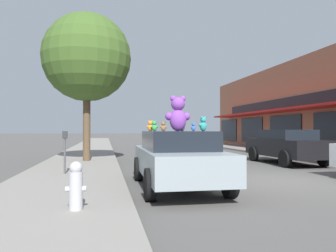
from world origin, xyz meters
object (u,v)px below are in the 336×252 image
(parked_car_far_center, at_px, (286,145))
(fire_hydrant, at_px, (76,186))
(teddy_bear_giant, at_px, (178,114))
(teddy_bear_teal, at_px, (203,124))
(teddy_bear_blue, at_px, (193,127))
(teddy_bear_brown, at_px, (163,127))
(plush_art_car, at_px, (177,157))
(teddy_bear_white, at_px, (182,125))
(street_tree, at_px, (87,58))
(teddy_bear_green, at_px, (154,126))
(parking_meter, at_px, (65,147))
(teddy_bear_orange, at_px, (150,126))

(parked_car_far_center, height_order, fire_hydrant, parked_car_far_center)
(teddy_bear_giant, xyz_separation_m, teddy_bear_teal, (0.57, -0.28, -0.25))
(teddy_bear_blue, bearing_deg, parked_car_far_center, -169.42)
(teddy_bear_brown, height_order, parked_car_far_center, teddy_bear_brown)
(fire_hydrant, bearing_deg, plush_art_car, 46.42)
(teddy_bear_white, xyz_separation_m, street_tree, (-2.77, 5.85, 2.93))
(teddy_bear_green, distance_m, teddy_bear_white, 0.73)
(teddy_bear_teal, height_order, parked_car_far_center, teddy_bear_teal)
(fire_hydrant, bearing_deg, teddy_bear_brown, 53.54)
(teddy_bear_blue, height_order, street_tree, street_tree)
(teddy_bear_teal, bearing_deg, parking_meter, -63.94)
(teddy_bear_green, bearing_deg, parked_car_far_center, -129.75)
(teddy_bear_teal, relative_size, fire_hydrant, 0.46)
(teddy_bear_brown, bearing_deg, teddy_bear_white, -150.13)
(teddy_bear_giant, bearing_deg, fire_hydrant, 46.20)
(teddy_bear_brown, xyz_separation_m, parked_car_far_center, (6.08, 4.55, -0.73))
(teddy_bear_green, bearing_deg, teddy_bear_giant, 154.74)
(plush_art_car, bearing_deg, teddy_bear_teal, -13.42)
(teddy_bear_orange, bearing_deg, teddy_bear_giant, 159.31)
(teddy_bear_giant, distance_m, teddy_bear_orange, 0.89)
(teddy_bear_orange, bearing_deg, teddy_bear_brown, 143.83)
(teddy_bear_teal, distance_m, parked_car_far_center, 7.20)
(teddy_bear_brown, bearing_deg, teddy_bear_green, -59.07)
(teddy_bear_green, relative_size, teddy_bear_teal, 0.75)
(teddy_bear_brown, height_order, teddy_bear_blue, teddy_bear_brown)
(plush_art_car, bearing_deg, parking_meter, 142.71)
(parked_car_far_center, bearing_deg, teddy_bear_brown, -143.15)
(plush_art_car, distance_m, parking_meter, 3.72)
(teddy_bear_brown, xyz_separation_m, teddy_bear_orange, (-0.27, 0.44, 0.02))
(teddy_bear_green, xyz_separation_m, parking_meter, (-2.44, 1.70, -0.59))
(teddy_bear_teal, bearing_deg, teddy_bear_giant, -55.12)
(teddy_bear_giant, distance_m, teddy_bear_blue, 0.90)
(teddy_bear_green, xyz_separation_m, teddy_bear_teal, (1.10, -0.74, 0.04))
(teddy_bear_teal, height_order, parking_meter, teddy_bear_teal)
(teddy_bear_green, height_order, teddy_bear_orange, teddy_bear_orange)
(teddy_bear_giant, relative_size, street_tree, 0.14)
(plush_art_car, xyz_separation_m, fire_hydrant, (-2.21, -2.32, -0.24))
(plush_art_car, relative_size, teddy_bear_brown, 17.90)
(teddy_bear_brown, height_order, fire_hydrant, teddy_bear_brown)
(fire_hydrant, bearing_deg, street_tree, 92.02)
(teddy_bear_brown, relative_size, fire_hydrant, 0.31)
(parked_car_far_center, bearing_deg, teddy_bear_giant, -140.70)
(teddy_bear_brown, height_order, teddy_bear_white, teddy_bear_white)
(teddy_bear_brown, height_order, teddy_bear_green, teddy_bear_green)
(teddy_bear_green, xyz_separation_m, teddy_bear_orange, (-0.09, 0.11, 0.00))
(teddy_bear_brown, bearing_deg, parked_car_far_center, -140.88)
(plush_art_car, distance_m, fire_hydrant, 3.22)
(parked_car_far_center, relative_size, street_tree, 0.69)
(teddy_bear_green, height_order, fire_hydrant, teddy_bear_green)
(teddy_bear_white, bearing_deg, teddy_bear_brown, -27.13)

